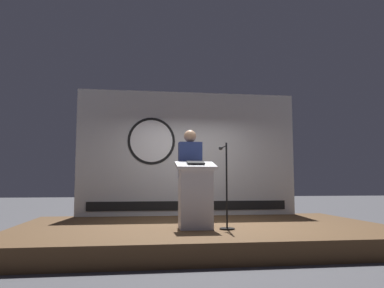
% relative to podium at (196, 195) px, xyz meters
% --- Properties ---
extents(ground_plane, '(40.00, 40.00, 0.00)m').
position_rel_podium_xyz_m(ground_plane, '(0.21, 0.58, -0.83)').
color(ground_plane, '#4C4C51').
extents(stage_platform, '(6.40, 4.00, 0.30)m').
position_rel_podium_xyz_m(stage_platform, '(0.21, 0.58, -0.68)').
color(stage_platform, brown).
rests_on(stage_platform, ground).
extents(banner_display, '(4.97, 0.12, 2.80)m').
position_rel_podium_xyz_m(banner_display, '(0.19, 2.42, 0.86)').
color(banner_display, silver).
rests_on(banner_display, stage_platform).
extents(podium, '(0.64, 0.50, 1.09)m').
position_rel_podium_xyz_m(podium, '(0.00, 0.00, 0.00)').
color(podium, silver).
rests_on(podium, stage_platform).
extents(speaker_person, '(0.40, 0.26, 1.66)m').
position_rel_podium_xyz_m(speaker_person, '(-0.02, 0.48, 0.31)').
color(speaker_person, black).
rests_on(speaker_person, stage_platform).
extents(microphone_stand, '(0.24, 0.57, 1.38)m').
position_rel_podium_xyz_m(microphone_stand, '(0.48, -0.09, -0.05)').
color(microphone_stand, black).
rests_on(microphone_stand, stage_platform).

